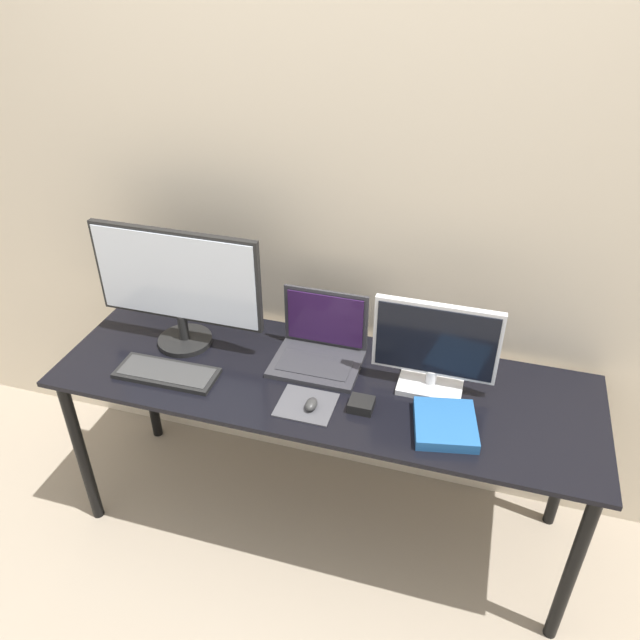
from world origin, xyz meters
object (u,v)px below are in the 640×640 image
laptop (320,345)px  keyboard (167,373)px  power_brick (361,405)px  monitor_left (177,284)px  monitor_right (435,348)px  mouse (311,404)px  book (445,424)px

laptop → keyboard: size_ratio=0.86×
laptop → power_brick: 0.31m
monitor_left → laptop: 0.55m
monitor_left → keyboard: (0.03, -0.20, -0.24)m
monitor_left → laptop: bearing=5.1°
monitor_left → monitor_right: 0.92m
monitor_left → mouse: bearing=-21.7°
keyboard → mouse: size_ratio=5.88×
monitor_left → mouse: size_ratio=10.28×
monitor_right → monitor_left: bearing=180.0°
monitor_left → keyboard: monitor_left is taller
laptop → mouse: laptop is taller
monitor_right → power_brick: monitor_right is taller
monitor_right → book: (0.07, -0.19, -0.14)m
monitor_right → laptop: monitor_right is taller
keyboard → book: bearing=0.4°
monitor_right → laptop: 0.42m
keyboard → book: 0.96m
monitor_right → mouse: bearing=-147.7°
book → power_brick: 0.27m
monitor_right → mouse: monitor_right is taller
mouse → laptop: bearing=100.6°
monitor_left → laptop: size_ratio=2.03×
book → power_brick: (-0.27, 0.02, -0.00)m
laptop → keyboard: (-0.48, -0.24, -0.05)m
monitor_left → power_brick: size_ratio=7.88×
book → power_brick: bearing=176.6°
keyboard → monitor_left: bearing=98.2°
monitor_left → laptop: (0.51, 0.05, -0.19)m
monitor_right → book: 0.25m
laptop → mouse: 0.28m
keyboard → book: size_ratio=1.46×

